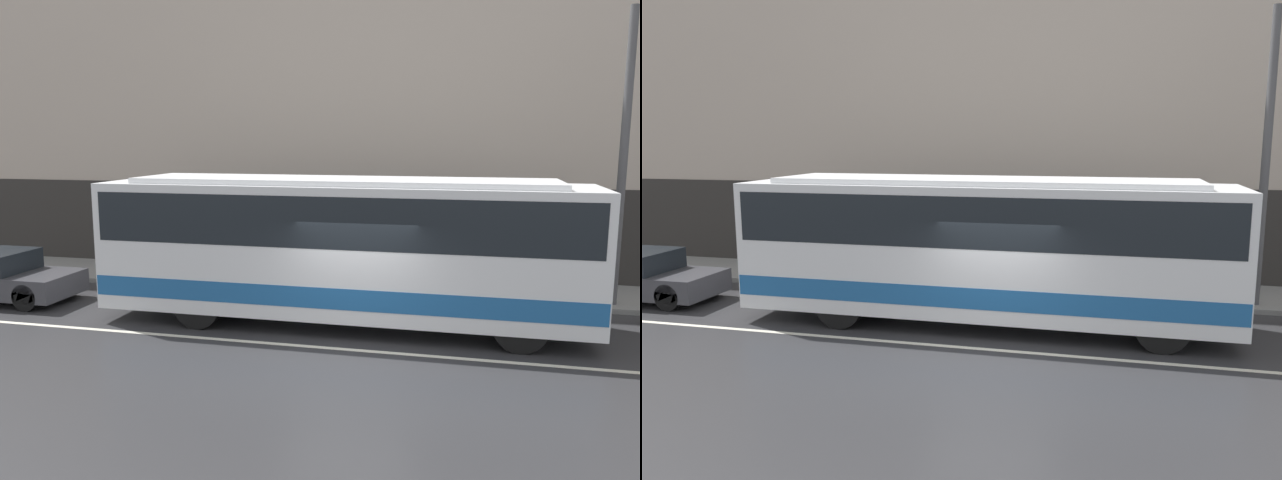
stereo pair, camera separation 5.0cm
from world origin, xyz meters
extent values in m
plane|color=#2D2D30|center=(0.00, 0.00, 0.00)|extent=(60.00, 60.00, 0.00)
cube|color=gray|center=(0.00, 5.36, 0.07)|extent=(60.00, 2.72, 0.13)
cube|color=#B7A899|center=(0.00, 6.87, 6.84)|extent=(60.00, 0.30, 13.68)
cube|color=#2D2B28|center=(0.00, 6.71, 1.40)|extent=(60.00, 0.06, 2.80)
cube|color=beige|center=(0.00, 0.00, 0.00)|extent=(54.00, 0.14, 0.01)
cube|color=white|center=(-0.55, 1.74, 1.78)|extent=(10.88, 2.50, 2.85)
cube|color=#1E5999|center=(-0.55, 1.74, 0.90)|extent=(10.82, 2.53, 0.45)
cube|color=black|center=(-0.55, 1.74, 2.48)|extent=(10.55, 2.52, 1.08)
cube|color=orange|center=(4.84, 1.74, 3.01)|extent=(0.12, 1.88, 0.28)
cube|color=white|center=(-0.55, 1.74, 3.26)|extent=(9.25, 2.13, 0.12)
cylinder|color=black|center=(3.29, 0.65, 0.54)|extent=(1.08, 0.28, 1.08)
cylinder|color=black|center=(3.29, 2.83, 0.54)|extent=(1.08, 0.28, 1.08)
cylinder|color=black|center=(-3.59, 0.65, 0.54)|extent=(1.08, 0.28, 1.08)
cylinder|color=black|center=(-3.59, 2.83, 0.54)|extent=(1.08, 0.28, 1.08)
cylinder|color=black|center=(-8.28, 0.95, 0.34)|extent=(0.68, 0.20, 0.68)
cylinder|color=black|center=(-8.28, 2.53, 0.34)|extent=(0.68, 0.20, 0.68)
cylinder|color=#4C4C4F|center=(5.75, 4.49, 3.68)|extent=(0.20, 0.20, 7.10)
cylinder|color=navy|center=(-2.51, 5.68, 0.81)|extent=(0.36, 0.36, 1.36)
sphere|color=tan|center=(-2.51, 5.68, 1.61)|extent=(0.25, 0.25, 0.25)
camera|label=1|loc=(2.21, -11.79, 4.20)|focal=35.00mm
camera|label=2|loc=(2.26, -11.78, 4.20)|focal=35.00mm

